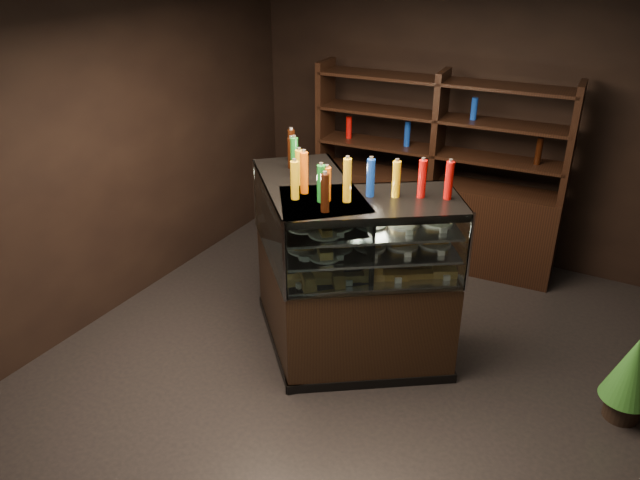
% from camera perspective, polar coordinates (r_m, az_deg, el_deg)
% --- Properties ---
extents(ground, '(5.00, 5.00, 0.00)m').
position_cam_1_polar(ground, '(5.15, 4.71, -11.81)').
color(ground, black).
rests_on(ground, ground).
extents(room_shell, '(5.02, 5.02, 3.01)m').
position_cam_1_polar(room_shell, '(4.23, 5.69, 9.29)').
color(room_shell, black).
rests_on(room_shell, ground).
extents(display_case, '(2.00, 1.43, 1.46)m').
position_cam_1_polar(display_case, '(5.07, 1.60, -5.63)').
color(display_case, black).
rests_on(display_case, ground).
extents(food_display, '(1.61, 1.00, 0.45)m').
position_cam_1_polar(food_display, '(4.77, 1.66, 0.61)').
color(food_display, '#B1903F').
rests_on(food_display, display_case).
extents(bottles_top, '(1.44, 0.86, 0.30)m').
position_cam_1_polar(bottles_top, '(4.58, 1.79, 6.14)').
color(bottles_top, black).
rests_on(bottles_top, display_case).
extents(potted_conifer, '(0.37, 0.37, 0.78)m').
position_cam_1_polar(potted_conifer, '(4.95, 26.71, -10.34)').
color(potted_conifer, black).
rests_on(potted_conifer, ground).
extents(back_shelving, '(2.54, 0.59, 2.00)m').
position_cam_1_polar(back_shelving, '(6.59, 10.22, 3.01)').
color(back_shelving, black).
rests_on(back_shelving, ground).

